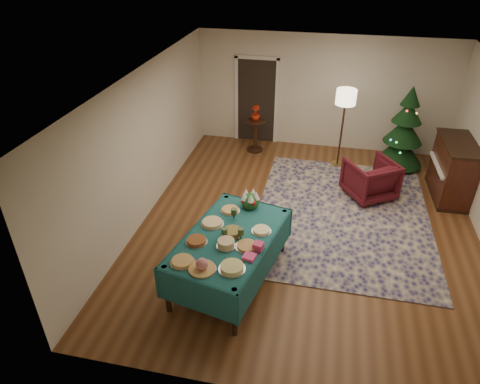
% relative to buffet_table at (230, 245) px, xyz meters
% --- Properties ---
extents(room_shell, '(7.00, 7.00, 7.00)m').
position_rel_buffet_table_xyz_m(room_shell, '(1.05, 1.69, 0.69)').
color(room_shell, '#593319').
rests_on(room_shell, ground).
extents(doorway, '(1.08, 0.04, 2.16)m').
position_rel_buffet_table_xyz_m(doorway, '(-0.55, 5.17, 0.44)').
color(doorway, black).
rests_on(doorway, ground).
extents(rug, '(3.22, 4.21, 0.02)m').
position_rel_buffet_table_xyz_m(rug, '(1.69, 2.15, -0.65)').
color(rug, '#141246').
rests_on(rug, ground).
extents(buffet_table, '(1.65, 2.33, 0.82)m').
position_rel_buffet_table_xyz_m(buffet_table, '(0.00, 0.00, 0.00)').
color(buffet_table, black).
rests_on(buffet_table, ground).
extents(platter_0, '(0.34, 0.34, 0.05)m').
position_rel_buffet_table_xyz_m(platter_0, '(-0.49, -0.70, 0.19)').
color(platter_0, silver).
rests_on(platter_0, buffet_table).
extents(platter_1, '(0.37, 0.37, 0.18)m').
position_rel_buffet_table_xyz_m(platter_1, '(-0.19, -0.77, 0.23)').
color(platter_1, silver).
rests_on(platter_1, buffet_table).
extents(platter_2, '(0.36, 0.36, 0.07)m').
position_rel_buffet_table_xyz_m(platter_2, '(0.19, -0.69, 0.20)').
color(platter_2, silver).
rests_on(platter_2, buffet_table).
extents(platter_3, '(0.32, 0.32, 0.06)m').
position_rel_buffet_table_xyz_m(platter_3, '(-0.43, -0.24, 0.19)').
color(platter_3, silver).
rests_on(platter_3, buffet_table).
extents(platter_4, '(0.28, 0.28, 0.11)m').
position_rel_buffet_table_xyz_m(platter_4, '(0.00, -0.24, 0.22)').
color(platter_4, silver).
rests_on(platter_4, buffet_table).
extents(platter_5, '(0.33, 0.33, 0.05)m').
position_rel_buffet_table_xyz_m(platter_5, '(0.30, -0.19, 0.18)').
color(platter_5, silver).
rests_on(platter_5, buffet_table).
extents(platter_6, '(0.36, 0.36, 0.06)m').
position_rel_buffet_table_xyz_m(platter_6, '(-0.33, 0.23, 0.19)').
color(platter_6, silver).
rests_on(platter_6, buffet_table).
extents(platter_7, '(0.31, 0.31, 0.08)m').
position_rel_buffet_table_xyz_m(platter_7, '(0.03, 0.06, 0.20)').
color(platter_7, silver).
rests_on(platter_7, buffet_table).
extents(platter_8, '(0.30, 0.30, 0.05)m').
position_rel_buffet_table_xyz_m(platter_8, '(0.43, 0.21, 0.18)').
color(platter_8, silver).
rests_on(platter_8, buffet_table).
extents(platter_9, '(0.31, 0.31, 0.05)m').
position_rel_buffet_table_xyz_m(platter_9, '(-0.14, 0.64, 0.18)').
color(platter_9, silver).
rests_on(platter_9, buffet_table).
extents(goblet_0, '(0.09, 0.09, 0.19)m').
position_rel_buffet_table_xyz_m(goblet_0, '(-0.04, 0.43, 0.27)').
color(goblet_0, '#2D471E').
rests_on(goblet_0, buffet_table).
extents(goblet_1, '(0.09, 0.09, 0.19)m').
position_rel_buffet_table_xyz_m(goblet_1, '(0.17, -0.04, 0.27)').
color(goblet_1, '#2D471E').
rests_on(goblet_1, buffet_table).
extents(goblet_2, '(0.09, 0.09, 0.19)m').
position_rel_buffet_table_xyz_m(goblet_2, '(-0.06, -0.08, 0.27)').
color(goblet_2, '#2D471E').
rests_on(goblet_2, buffet_table).
extents(napkin_stack, '(0.20, 0.20, 0.04)m').
position_rel_buffet_table_xyz_m(napkin_stack, '(0.37, -0.42, 0.19)').
color(napkin_stack, '#EC4180').
rests_on(napkin_stack, buffet_table).
extents(gift_box, '(0.16, 0.16, 0.11)m').
position_rel_buffet_table_xyz_m(gift_box, '(0.46, -0.21, 0.22)').
color(gift_box, '#D53B6B').
rests_on(gift_box, buffet_table).
extents(centerpiece, '(0.30, 0.30, 0.34)m').
position_rel_buffet_table_xyz_m(centerpiece, '(0.15, 0.81, 0.31)').
color(centerpiece, '#1E4C1E').
rests_on(centerpiece, buffet_table).
extents(armchair, '(1.16, 1.14, 0.88)m').
position_rel_buffet_table_xyz_m(armchair, '(2.18, 2.94, -0.22)').
color(armchair, '#4A0F17').
rests_on(armchair, ground).
extents(floor_lamp, '(0.43, 0.43, 1.78)m').
position_rel_buffet_table_xyz_m(floor_lamp, '(1.55, 4.22, 0.85)').
color(floor_lamp, '#A57F3F').
rests_on(floor_lamp, ground).
extents(side_table, '(0.44, 0.44, 0.78)m').
position_rel_buffet_table_xyz_m(side_table, '(-0.45, 4.56, -0.28)').
color(side_table, black).
rests_on(side_table, ground).
extents(potted_plant, '(0.21, 0.37, 0.21)m').
position_rel_buffet_table_xyz_m(potted_plant, '(-0.45, 4.56, 0.23)').
color(potted_plant, '#A61E0B').
rests_on(potted_plant, side_table).
extents(christmas_tree, '(1.06, 1.06, 1.88)m').
position_rel_buffet_table_xyz_m(christmas_tree, '(2.90, 4.44, 0.18)').
color(christmas_tree, black).
rests_on(christmas_tree, ground).
extents(piano, '(0.67, 1.38, 1.18)m').
position_rel_buffet_table_xyz_m(piano, '(3.75, 3.32, -0.08)').
color(piano, black).
rests_on(piano, ground).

